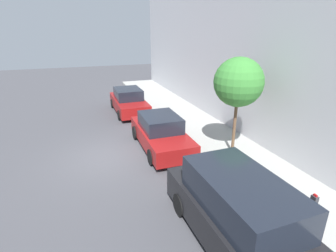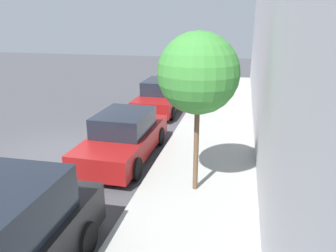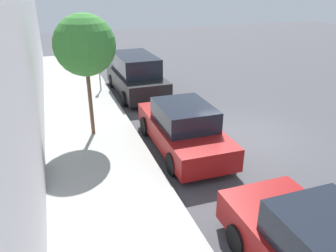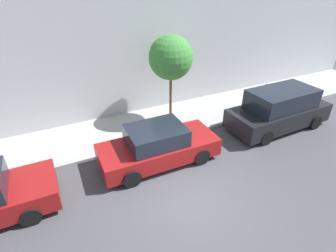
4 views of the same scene
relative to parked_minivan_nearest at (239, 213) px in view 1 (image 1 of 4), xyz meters
name	(u,v)px [view 1 (image 1 of 4)]	position (x,y,z in m)	size (l,w,h in m)	color
ground_plane	(110,157)	(-2.32, 5.97, -0.92)	(60.00, 60.00, 0.00)	#424247
sidewalk	(214,139)	(2.71, 5.97, -0.85)	(3.07, 32.00, 0.15)	#9E9E99
building_facade	(272,15)	(5.25, 5.97, 4.82)	(2.00, 32.00, 11.48)	#B7B7BC
parked_minivan_nearest	(239,213)	(0.00, 0.00, 0.00)	(2.02, 4.93, 1.90)	black
parked_sedan_second	(161,133)	(0.02, 6.13, -0.20)	(1.92, 4.52, 1.54)	maroon
parked_sedan_third	(129,101)	(-0.20, 12.06, -0.20)	(1.92, 4.50, 1.54)	maroon
parking_meter_near	(311,212)	(1.63, -0.62, 0.06)	(0.11, 0.15, 1.34)	#ADADB2
street_tree	(239,82)	(2.65, 4.30, 2.26)	(1.95, 1.95, 4.02)	brown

